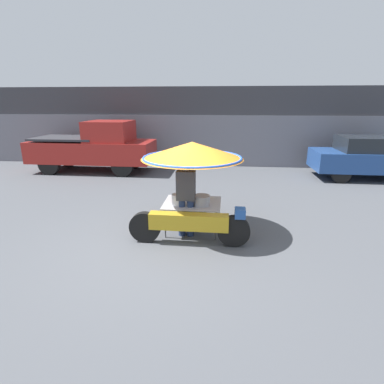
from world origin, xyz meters
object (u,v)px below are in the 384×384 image
(pickup_truck, at_px, (95,147))
(vendor_motorcycle_cart, at_px, (192,163))
(parked_car, at_px, (371,157))
(vendor_person, at_px, (186,195))

(pickup_truck, bearing_deg, vendor_motorcycle_cart, -50.63)
(parked_car, xyz_separation_m, pickup_truck, (-10.40, 0.08, 0.18))
(vendor_motorcycle_cart, xyz_separation_m, parked_car, (5.92, 5.37, -0.74))
(vendor_person, height_order, pickup_truck, pickup_truck)
(vendor_motorcycle_cart, height_order, parked_car, vendor_motorcycle_cart)
(vendor_motorcycle_cart, relative_size, vendor_person, 1.48)
(vendor_motorcycle_cart, bearing_deg, pickup_truck, 129.37)
(vendor_motorcycle_cart, distance_m, parked_car, 8.03)
(vendor_motorcycle_cart, relative_size, pickup_truck, 0.49)
(vendor_motorcycle_cart, relative_size, parked_car, 0.58)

